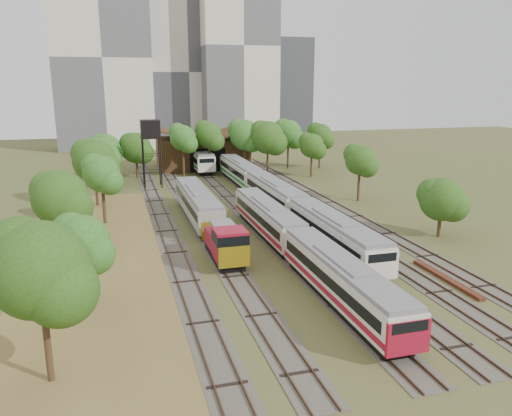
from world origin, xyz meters
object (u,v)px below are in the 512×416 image
object	(u,v)px
railcar_red_set	(298,244)
water_tower	(150,131)
railcar_green_set	(275,195)
shunter_locomotive	(226,244)

from	to	relation	value
railcar_red_set	water_tower	bearing A→B (deg)	104.14
railcar_green_set	water_tower	distance (m)	23.98
railcar_green_set	shunter_locomotive	bearing A→B (deg)	-120.67
railcar_red_set	water_tower	size ratio (longest dim) A/B	3.43
railcar_red_set	water_tower	distance (m)	39.18
railcar_red_set	shunter_locomotive	distance (m)	6.28
railcar_red_set	railcar_green_set	bearing A→B (deg)	77.93
railcar_green_set	railcar_red_set	bearing A→B (deg)	-102.07
shunter_locomotive	water_tower	bearing A→B (deg)	95.51
shunter_locomotive	water_tower	size ratio (longest dim) A/B	0.80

